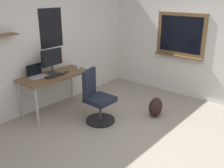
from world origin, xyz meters
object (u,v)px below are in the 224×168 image
office_chair (97,100)px  coffee_mug (78,66)px  desk (55,79)px  monitor_primary (52,59)px  laptop (36,74)px  keyboard (54,76)px  backpack (156,107)px  computer_mouse (66,72)px

office_chair → coffee_mug: office_chair is taller
office_chair → desk: bearing=102.9°
monitor_primary → coffee_mug: bearing=-13.3°
office_chair → laptop: (-0.50, 1.03, 0.39)m
laptop → keyboard: size_ratio=0.84×
backpack → monitor_primary: bearing=120.8°
desk → monitor_primary: monitor_primary is taller
desk → computer_mouse: computer_mouse is taller
office_chair → monitor_primary: (-0.17, 0.98, 0.61)m
office_chair → backpack: bearing=-40.2°
desk → monitor_primary: bearing=71.4°
office_chair → laptop: size_ratio=3.06×
computer_mouse → laptop: bearing=156.4°
laptop → coffee_mug: bearing=-11.4°
monitor_primary → computer_mouse: monitor_primary is taller
coffee_mug → backpack: (0.48, -1.56, -0.61)m
keyboard → computer_mouse: size_ratio=3.56×
computer_mouse → backpack: size_ratio=0.28×
coffee_mug → keyboard: bearing=-175.5°
desk → keyboard: (-0.07, -0.08, 0.09)m
desk → office_chair: 0.94m
office_chair → keyboard: (-0.27, 0.80, 0.35)m
office_chair → monitor_primary: 1.16m
laptop → keyboard: laptop is taller
monitor_primary → keyboard: monitor_primary is taller
desk → coffee_mug: (0.56, -0.03, 0.13)m
office_chair → keyboard: bearing=108.4°
coffee_mug → backpack: 1.74m
keyboard → computer_mouse: bearing=0.0°
monitor_primary → desk: bearing=-108.6°
laptop → coffee_mug: 0.88m
laptop → backpack: 2.27m
monitor_primary → coffee_mug: size_ratio=5.04×
keyboard → backpack: 1.96m
coffee_mug → backpack: size_ratio=0.25×
backpack → computer_mouse: bearing=118.6°
laptop → computer_mouse: (0.51, -0.22, -0.04)m
desk → laptop: bearing=153.8°
monitor_primary → keyboard: 0.33m
laptop → keyboard: bearing=-43.9°
monitor_primary → office_chair: bearing=-80.2°
laptop → coffee_mug: laptop is taller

